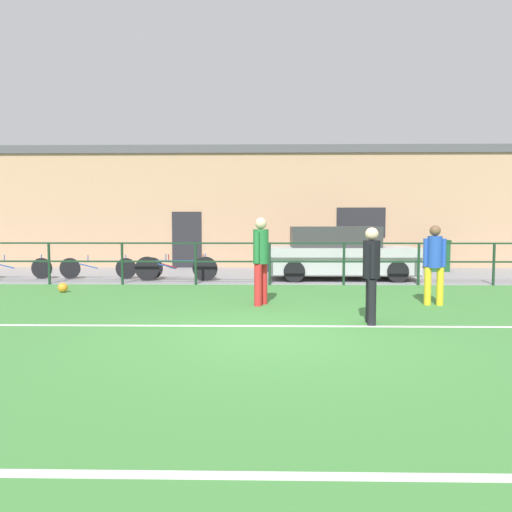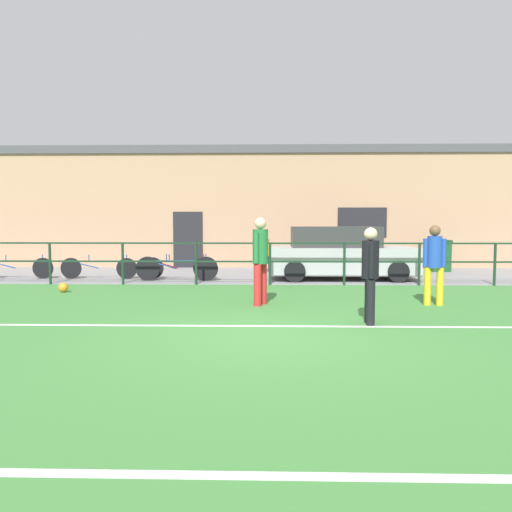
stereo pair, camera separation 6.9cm
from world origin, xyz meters
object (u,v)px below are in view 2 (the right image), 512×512
player_goalkeeper (370,269)px  bicycle_parked_4 (99,268)px  player_striker (260,255)px  trash_bin_0 (440,256)px  spectator_child (267,252)px  bicycle_parked_2 (178,268)px  parked_car_red (340,254)px  soccer_ball_match (63,287)px  bicycle_parked_1 (177,268)px  player_winger (434,260)px  bicycle_parked_0 (15,268)px

player_goalkeeper → bicycle_parked_4: 9.21m
player_striker → trash_bin_0: player_striker is taller
spectator_child → bicycle_parked_2: size_ratio=0.54×
player_goalkeeper → player_striker: bearing=49.2°
bicycle_parked_4 → parked_car_red: bearing=1.3°
soccer_ball_match → player_goalkeeper: bearing=-28.2°
trash_bin_0 → bicycle_parked_1: bearing=-160.7°
bicycle_parked_1 → bicycle_parked_4: bicycle_parked_1 is taller
player_winger → trash_bin_0: size_ratio=1.50×
bicycle_parked_4 → trash_bin_0: 11.23m
player_winger → parked_car_red: 4.73m
player_winger → soccer_ball_match: bearing=-2.3°
player_striker → bicycle_parked_4: size_ratio=0.78×
player_striker → parked_car_red: (2.28, 4.62, -0.25)m
player_goalkeeper → bicycle_parked_1: (-4.29, 5.82, -0.52)m
bicycle_parked_0 → bicycle_parked_1: bicycle_parked_1 is taller
bicycle_parked_2 → trash_bin_0: bearing=16.5°
spectator_child → bicycle_parked_2: spectator_child is taller
player_winger → spectator_child: player_winger is taller
bicycle_parked_1 → bicycle_parked_2: bearing=95.4°
player_goalkeeper → parked_car_red: size_ratio=0.38×
player_striker → parked_car_red: 5.16m
bicycle_parked_0 → bicycle_parked_4: size_ratio=0.99×
trash_bin_0 → spectator_child: bearing=-176.3°
soccer_ball_match → spectator_child: spectator_child is taller
bicycle_parked_0 → trash_bin_0: (13.45, 2.53, 0.22)m
soccer_ball_match → bicycle_parked_0: 3.79m
player_striker → player_goalkeeper: bearing=69.8°
soccer_ball_match → bicycle_parked_1: (2.32, 2.27, 0.27)m
player_goalkeeper → bicycle_parked_0: player_goalkeeper is taller
spectator_child → bicycle_parked_0: size_ratio=0.51×
player_goalkeeper → trash_bin_0: 9.78m
soccer_ball_match → parked_car_red: parked_car_red is taller
player_winger → bicycle_parked_2: (-6.02, 4.40, -0.57)m
player_striker → bicycle_parked_1: bearing=-123.6°
player_winger → parked_car_red: player_winger is taller
player_goalkeeper → trash_bin_0: player_goalkeeper is taller
player_goalkeeper → bicycle_parked_1: size_ratio=0.67×
soccer_ball_match → bicycle_parked_4: bicycle_parked_4 is taller
player_goalkeeper → player_striker: (-1.83, 1.83, 0.11)m
player_goalkeeper → parked_car_red: (0.45, 6.45, -0.15)m
spectator_child → bicycle_parked_2: bearing=42.6°
soccer_ball_match → spectator_child: bearing=44.9°
parked_car_red → trash_bin_0: bearing=32.0°
parked_car_red → bicycle_parked_0: 9.68m
player_winger → bicycle_parked_0: size_ratio=0.72×
player_goalkeeper → bicycle_parked_2: 7.65m
parked_car_red → soccer_ball_match: bearing=-157.7°
player_striker → bicycle_parked_4: player_striker is taller
bicycle_parked_0 → spectator_child: bearing=15.9°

